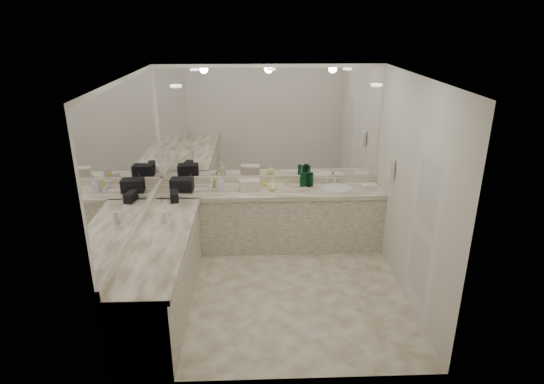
{
  "coord_description": "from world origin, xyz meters",
  "views": [
    {
      "loc": [
        -0.22,
        -4.86,
        3.18
      ],
      "look_at": [
        -0.01,
        0.4,
        1.16
      ],
      "focal_mm": 30.0,
      "sensor_mm": 36.0,
      "label": 1
    }
  ],
  "objects_px": {
    "wall_phone": "(391,169)",
    "soap_bottle_c": "(273,185)",
    "soap_bottle_b": "(220,183)",
    "sink": "(337,188)",
    "hand_towel": "(369,186)",
    "black_toiletry_bag": "(182,185)",
    "soap_bottle_a": "(219,181)",
    "cream_cosmetic_case": "(250,185)"
  },
  "relations": [
    {
      "from": "wall_phone",
      "to": "soap_bottle_a",
      "type": "relative_size",
      "value": 1.01
    },
    {
      "from": "wall_phone",
      "to": "black_toiletry_bag",
      "type": "relative_size",
      "value": 0.78
    },
    {
      "from": "soap_bottle_a",
      "to": "soap_bottle_c",
      "type": "xyz_separation_m",
      "value": [
        0.76,
        -0.1,
        -0.04
      ]
    },
    {
      "from": "black_toiletry_bag",
      "to": "soap_bottle_c",
      "type": "height_order",
      "value": "black_toiletry_bag"
    },
    {
      "from": "soap_bottle_c",
      "to": "black_toiletry_bag",
      "type": "bearing_deg",
      "value": 179.75
    },
    {
      "from": "black_toiletry_bag",
      "to": "hand_towel",
      "type": "bearing_deg",
      "value": 1.66
    },
    {
      "from": "wall_phone",
      "to": "soap_bottle_b",
      "type": "relative_size",
      "value": 1.17
    },
    {
      "from": "wall_phone",
      "to": "hand_towel",
      "type": "distance_m",
      "value": 0.7
    },
    {
      "from": "sink",
      "to": "soap_bottle_a",
      "type": "bearing_deg",
      "value": 178.38
    },
    {
      "from": "hand_towel",
      "to": "soap_bottle_a",
      "type": "height_order",
      "value": "soap_bottle_a"
    },
    {
      "from": "sink",
      "to": "wall_phone",
      "type": "relative_size",
      "value": 1.83
    },
    {
      "from": "soap_bottle_b",
      "to": "soap_bottle_c",
      "type": "height_order",
      "value": "soap_bottle_b"
    },
    {
      "from": "cream_cosmetic_case",
      "to": "soap_bottle_b",
      "type": "bearing_deg",
      "value": 167.8
    },
    {
      "from": "wall_phone",
      "to": "soap_bottle_c",
      "type": "relative_size",
      "value": 1.44
    },
    {
      "from": "hand_towel",
      "to": "soap_bottle_a",
      "type": "xyz_separation_m",
      "value": [
        -2.15,
        0.01,
        0.1
      ]
    },
    {
      "from": "soap_bottle_c",
      "to": "wall_phone",
      "type": "bearing_deg",
      "value": -16.48
    },
    {
      "from": "wall_phone",
      "to": "cream_cosmetic_case",
      "type": "relative_size",
      "value": 0.84
    },
    {
      "from": "wall_phone",
      "to": "sink",
      "type": "bearing_deg",
      "value": 140.43
    },
    {
      "from": "cream_cosmetic_case",
      "to": "soap_bottle_a",
      "type": "xyz_separation_m",
      "value": [
        -0.43,
        0.09,
        0.04
      ]
    },
    {
      "from": "black_toiletry_bag",
      "to": "soap_bottle_a",
      "type": "distance_m",
      "value": 0.52
    },
    {
      "from": "sink",
      "to": "wall_phone",
      "type": "bearing_deg",
      "value": -39.57
    },
    {
      "from": "soap_bottle_b",
      "to": "sink",
      "type": "bearing_deg",
      "value": 0.28
    },
    {
      "from": "sink",
      "to": "soap_bottle_b",
      "type": "relative_size",
      "value": 2.14
    },
    {
      "from": "sink",
      "to": "hand_towel",
      "type": "height_order",
      "value": "hand_towel"
    },
    {
      "from": "wall_phone",
      "to": "black_toiletry_bag",
      "type": "bearing_deg",
      "value": 170.72
    },
    {
      "from": "black_toiletry_bag",
      "to": "soap_bottle_b",
      "type": "distance_m",
      "value": 0.53
    },
    {
      "from": "soap_bottle_a",
      "to": "soap_bottle_c",
      "type": "height_order",
      "value": "soap_bottle_a"
    },
    {
      "from": "wall_phone",
      "to": "soap_bottle_b",
      "type": "xyz_separation_m",
      "value": [
        -2.27,
        0.49,
        -0.35
      ]
    },
    {
      "from": "black_toiletry_bag",
      "to": "sink",
      "type": "bearing_deg",
      "value": 1.1
    },
    {
      "from": "wall_phone",
      "to": "soap_bottle_a",
      "type": "distance_m",
      "value": 2.37
    },
    {
      "from": "wall_phone",
      "to": "soap_bottle_c",
      "type": "height_order",
      "value": "wall_phone"
    },
    {
      "from": "hand_towel",
      "to": "soap_bottle_a",
      "type": "bearing_deg",
      "value": 179.66
    },
    {
      "from": "sink",
      "to": "soap_bottle_b",
      "type": "bearing_deg",
      "value": -179.72
    },
    {
      "from": "soap_bottle_c",
      "to": "hand_towel",
      "type": "bearing_deg",
      "value": 3.39
    },
    {
      "from": "sink",
      "to": "hand_towel",
      "type": "distance_m",
      "value": 0.47
    },
    {
      "from": "wall_phone",
      "to": "black_toiletry_bag",
      "type": "xyz_separation_m",
      "value": [
        -2.8,
        0.46,
        -0.36
      ]
    },
    {
      "from": "sink",
      "to": "soap_bottle_a",
      "type": "height_order",
      "value": "soap_bottle_a"
    },
    {
      "from": "soap_bottle_a",
      "to": "soap_bottle_b",
      "type": "height_order",
      "value": "soap_bottle_a"
    },
    {
      "from": "wall_phone",
      "to": "soap_bottle_c",
      "type": "bearing_deg",
      "value": 163.52
    },
    {
      "from": "soap_bottle_a",
      "to": "soap_bottle_b",
      "type": "bearing_deg",
      "value": -77.54
    },
    {
      "from": "cream_cosmetic_case",
      "to": "soap_bottle_a",
      "type": "bearing_deg",
      "value": 160.77
    },
    {
      "from": "wall_phone",
      "to": "soap_bottle_a",
      "type": "height_order",
      "value": "wall_phone"
    }
  ]
}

